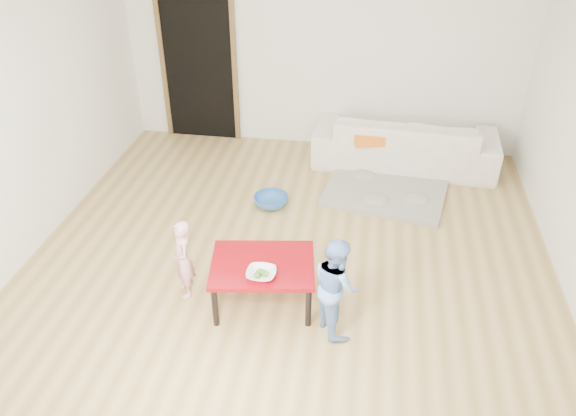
% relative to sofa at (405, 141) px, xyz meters
% --- Properties ---
extents(floor, '(5.00, 5.00, 0.01)m').
position_rel_sofa_xyz_m(floor, '(-1.10, -2.05, -0.32)').
color(floor, '#9E7E43').
rests_on(floor, ground).
extents(back_wall, '(5.00, 0.02, 2.60)m').
position_rel_sofa_xyz_m(back_wall, '(-1.10, 0.45, 0.98)').
color(back_wall, white).
rests_on(back_wall, floor).
extents(left_wall, '(0.02, 5.00, 2.60)m').
position_rel_sofa_xyz_m(left_wall, '(-3.60, -2.05, 0.98)').
color(left_wall, white).
rests_on(left_wall, floor).
extents(doorway, '(1.02, 0.08, 2.11)m').
position_rel_sofa_xyz_m(doorway, '(-2.70, 0.43, 0.70)').
color(doorway, brown).
rests_on(doorway, back_wall).
extents(sofa, '(2.25, 0.98, 0.64)m').
position_rel_sofa_xyz_m(sofa, '(0.00, 0.00, 0.00)').
color(sofa, white).
rests_on(sofa, floor).
extents(cushion, '(0.54, 0.50, 0.12)m').
position_rel_sofa_xyz_m(cushion, '(-0.41, -0.25, 0.16)').
color(cushion, orange).
rests_on(cushion, sofa).
extents(red_table, '(0.95, 0.77, 0.43)m').
position_rel_sofa_xyz_m(red_table, '(-1.22, -2.79, -0.11)').
color(red_table, maroon).
rests_on(red_table, floor).
extents(bowl, '(0.24, 0.24, 0.06)m').
position_rel_sofa_xyz_m(bowl, '(-1.20, -2.97, 0.14)').
color(bowl, white).
rests_on(bowl, red_table).
extents(broccoli, '(0.12, 0.12, 0.06)m').
position_rel_sofa_xyz_m(broccoli, '(-1.20, -2.97, 0.14)').
color(broccoli, '#2D5919').
rests_on(broccoli, red_table).
extents(child_pink, '(0.29, 0.32, 0.75)m').
position_rel_sofa_xyz_m(child_pink, '(-1.93, -2.77, 0.05)').
color(child_pink, pink).
rests_on(child_pink, floor).
extents(child_blue, '(0.50, 0.54, 0.88)m').
position_rel_sofa_xyz_m(child_blue, '(-0.59, -2.99, 0.12)').
color(child_blue, '#6697ED').
rests_on(child_blue, floor).
extents(basin, '(0.39, 0.39, 0.12)m').
position_rel_sofa_xyz_m(basin, '(-1.45, -1.23, -0.26)').
color(basin, '#2C61A9').
rests_on(basin, floor).
extents(blanket, '(1.50, 1.32, 0.07)m').
position_rel_sofa_xyz_m(blanket, '(-0.19, -0.75, -0.29)').
color(blanket, '#ABA997').
rests_on(blanket, floor).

